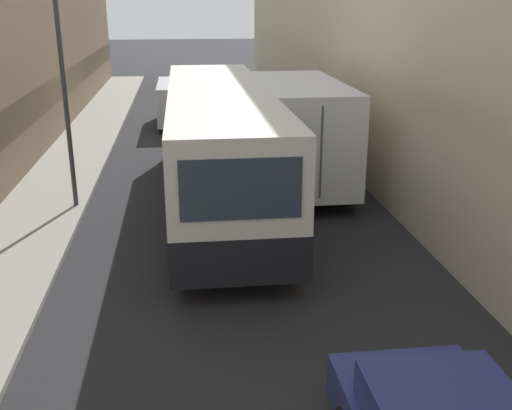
# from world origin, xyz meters

# --- Properties ---
(ground_plane) EXTENTS (150.00, 150.00, 0.00)m
(ground_plane) POSITION_xyz_m (0.00, 15.00, 0.00)
(ground_plane) COLOR #232326
(sidewalk_left) EXTENTS (2.28, 60.00, 0.12)m
(sidewalk_left) POSITION_xyz_m (-4.83, 15.00, 0.06)
(sidewalk_left) COLOR gray
(sidewalk_left) RESTS_ON ground_plane
(bus) EXTENTS (2.60, 11.95, 3.13)m
(bus) POSITION_xyz_m (-0.09, 16.36, 1.66)
(bus) COLOR silver
(bus) RESTS_ON ground_plane
(box_truck) EXTENTS (2.32, 7.83, 3.11)m
(box_truck) POSITION_xyz_m (2.29, 18.35, 1.67)
(box_truck) COLOR silver
(box_truck) RESTS_ON ground_plane
(panel_van) EXTENTS (1.86, 4.54, 1.86)m
(panel_van) POSITION_xyz_m (-1.15, 27.55, 1.05)
(panel_van) COLOR #BCBCC1
(panel_van) RESTS_ON ground_plane
(street_lamp) EXTENTS (0.36, 0.80, 7.37)m
(street_lamp) POSITION_xyz_m (-3.94, 16.33, 5.16)
(street_lamp) COLOR #38383D
(street_lamp) RESTS_ON sidewalk_left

